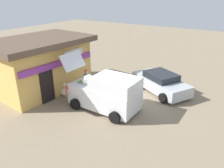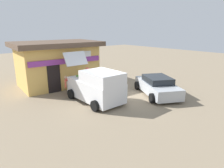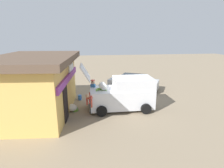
{
  "view_description": "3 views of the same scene",
  "coord_description": "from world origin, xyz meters",
  "px_view_note": "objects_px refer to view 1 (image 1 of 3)",
  "views": [
    {
      "loc": [
        -10.41,
        -6.0,
        6.08
      ],
      "look_at": [
        0.25,
        0.89,
        0.72
      ],
      "focal_mm": 35.27,
      "sensor_mm": 36.0,
      "label": 1
    },
    {
      "loc": [
        -8.34,
        -9.26,
        4.41
      ],
      "look_at": [
        -0.19,
        0.19,
        0.87
      ],
      "focal_mm": 31.97,
      "sensor_mm": 36.0,
      "label": 2
    },
    {
      "loc": [
        -11.72,
        2.26,
        4.47
      ],
      "look_at": [
        0.48,
        0.62,
        1.09
      ],
      "focal_mm": 28.38,
      "sensor_mm": 36.0,
      "label": 3
    }
  ],
  "objects_px": {
    "delivery_van": "(106,93)",
    "storefront_bar": "(41,64)",
    "customer_bending": "(72,91)",
    "unloaded_banana_pile": "(65,92)",
    "vendor_standing": "(87,81)",
    "paint_bucket": "(88,84)",
    "parked_sedan": "(161,82)"
  },
  "relations": [
    {
      "from": "delivery_van",
      "to": "unloaded_banana_pile",
      "type": "distance_m",
      "value": 3.27
    },
    {
      "from": "delivery_van",
      "to": "customer_bending",
      "type": "xyz_separation_m",
      "value": [
        -0.66,
        1.88,
        -0.12
      ]
    },
    {
      "from": "parked_sedan",
      "to": "customer_bending",
      "type": "bearing_deg",
      "value": 142.31
    },
    {
      "from": "parked_sedan",
      "to": "paint_bucket",
      "type": "height_order",
      "value": "parked_sedan"
    },
    {
      "from": "storefront_bar",
      "to": "customer_bending",
      "type": "distance_m",
      "value": 3.39
    },
    {
      "from": "delivery_van",
      "to": "unloaded_banana_pile",
      "type": "height_order",
      "value": "delivery_van"
    },
    {
      "from": "vendor_standing",
      "to": "unloaded_banana_pile",
      "type": "height_order",
      "value": "vendor_standing"
    },
    {
      "from": "customer_bending",
      "to": "delivery_van",
      "type": "bearing_deg",
      "value": -70.74
    },
    {
      "from": "storefront_bar",
      "to": "delivery_van",
      "type": "relative_size",
      "value": 1.52
    },
    {
      "from": "delivery_van",
      "to": "vendor_standing",
      "type": "distance_m",
      "value": 1.96
    },
    {
      "from": "paint_bucket",
      "to": "storefront_bar",
      "type": "bearing_deg",
      "value": 130.1
    },
    {
      "from": "delivery_van",
      "to": "storefront_bar",
      "type": "bearing_deg",
      "value": 90.09
    },
    {
      "from": "storefront_bar",
      "to": "delivery_van",
      "type": "bearing_deg",
      "value": -89.91
    },
    {
      "from": "storefront_bar",
      "to": "unloaded_banana_pile",
      "type": "height_order",
      "value": "storefront_bar"
    },
    {
      "from": "storefront_bar",
      "to": "delivery_van",
      "type": "height_order",
      "value": "storefront_bar"
    },
    {
      "from": "parked_sedan",
      "to": "vendor_standing",
      "type": "xyz_separation_m",
      "value": [
        -3.27,
        3.49,
        0.41
      ]
    },
    {
      "from": "delivery_van",
      "to": "paint_bucket",
      "type": "height_order",
      "value": "delivery_van"
    },
    {
      "from": "unloaded_banana_pile",
      "to": "paint_bucket",
      "type": "relative_size",
      "value": 2.48
    },
    {
      "from": "parked_sedan",
      "to": "customer_bending",
      "type": "height_order",
      "value": "customer_bending"
    },
    {
      "from": "parked_sedan",
      "to": "paint_bucket",
      "type": "relative_size",
      "value": 11.93
    },
    {
      "from": "storefront_bar",
      "to": "customer_bending",
      "type": "relative_size",
      "value": 4.88
    },
    {
      "from": "delivery_van",
      "to": "customer_bending",
      "type": "relative_size",
      "value": 3.21
    },
    {
      "from": "delivery_van",
      "to": "customer_bending",
      "type": "distance_m",
      "value": 1.99
    },
    {
      "from": "parked_sedan",
      "to": "unloaded_banana_pile",
      "type": "xyz_separation_m",
      "value": [
        -3.87,
        4.81,
        -0.41
      ]
    },
    {
      "from": "parked_sedan",
      "to": "customer_bending",
      "type": "relative_size",
      "value": 3.25
    },
    {
      "from": "parked_sedan",
      "to": "storefront_bar",
      "type": "bearing_deg",
      "value": 120.14
    },
    {
      "from": "delivery_van",
      "to": "vendor_standing",
      "type": "height_order",
      "value": "delivery_van"
    },
    {
      "from": "unloaded_banana_pile",
      "to": "delivery_van",
      "type": "bearing_deg",
      "value": -90.44
    },
    {
      "from": "storefront_bar",
      "to": "customer_bending",
      "type": "xyz_separation_m",
      "value": [
        -0.65,
        -3.2,
        -0.89
      ]
    },
    {
      "from": "paint_bucket",
      "to": "parked_sedan",
      "type": "bearing_deg",
      "value": -65.94
    },
    {
      "from": "delivery_van",
      "to": "vendor_standing",
      "type": "bearing_deg",
      "value": 71.51
    },
    {
      "from": "storefront_bar",
      "to": "unloaded_banana_pile",
      "type": "xyz_separation_m",
      "value": [
        0.03,
        -1.9,
        -1.55
      ]
    }
  ]
}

